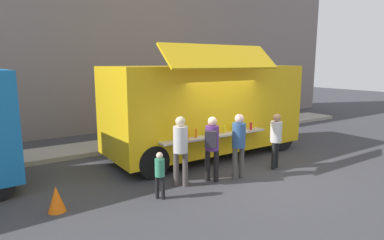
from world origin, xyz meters
The scene contains 11 objects.
ground_plane centered at (0.00, 0.00, 0.00)m, with size 60.00×60.00×0.00m, color #38383D.
curb_strip centered at (-3.71, 4.74, 0.07)m, with size 28.00×1.60×0.15m, color #9E998E.
building_behind centered at (-2.71, 8.64, 4.12)m, with size 32.00×2.40×8.25m, color slate.
food_truck_main centered at (0.29, 2.12, 1.60)m, with size 6.46×3.23×3.53m.
traffic_cone_orange centered at (-4.78, 0.37, 0.28)m, with size 0.36×0.36×0.55m, color orange.
trash_bin centered at (4.50, 4.44, 0.49)m, with size 0.60×0.60×0.99m, color #2F5D39.
customer_front_ordering centered at (-0.36, -0.22, 1.03)m, with size 0.36×0.35×1.73m.
customer_mid_with_backpack centered at (-1.10, -0.04, 1.04)m, with size 0.52×0.53×1.69m.
customer_rear_waiting centered at (-1.91, 0.16, 1.05)m, with size 0.36×0.36×1.76m.
customer_extra_browsing centered at (1.08, -0.20, 0.96)m, with size 0.33×0.33×1.60m.
child_near_queue centered at (-2.71, -0.25, 0.65)m, with size 0.22×0.22×1.08m.
Camera 1 is at (-5.97, -6.40, 3.02)m, focal length 30.45 mm.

